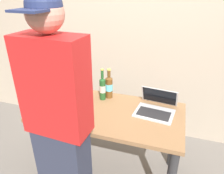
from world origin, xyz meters
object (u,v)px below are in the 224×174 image
(beer_bottle_amber, at_px, (88,89))
(beer_bottle_green, at_px, (109,86))
(beer_bottle_dark, at_px, (103,88))
(laptop, at_px, (156,107))
(person_figure, at_px, (60,128))

(beer_bottle_amber, bearing_deg, beer_bottle_green, 36.79)
(beer_bottle_dark, relative_size, beer_bottle_green, 1.05)
(beer_bottle_amber, bearing_deg, laptop, 0.33)
(beer_bottle_green, bearing_deg, beer_bottle_dark, -129.54)
(beer_bottle_green, relative_size, person_figure, 0.17)
(beer_bottle_dark, height_order, beer_bottle_amber, beer_bottle_dark)
(laptop, bearing_deg, beer_bottle_green, 165.78)
(beer_bottle_dark, xyz_separation_m, person_figure, (-0.03, -0.77, 0.05))
(laptop, height_order, person_figure, person_figure)
(beer_bottle_green, height_order, person_figure, person_figure)
(laptop, bearing_deg, person_figure, -128.95)
(beer_bottle_dark, bearing_deg, beer_bottle_green, 50.46)
(laptop, relative_size, beer_bottle_amber, 1.22)
(laptop, relative_size, person_figure, 0.21)
(beer_bottle_dark, height_order, person_figure, person_figure)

